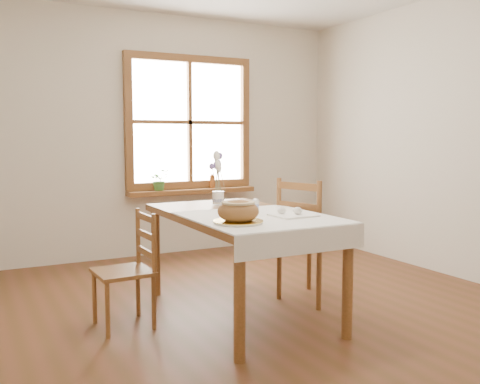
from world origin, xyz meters
The scene contains 18 objects.
ground centered at (0.00, 0.00, 0.00)m, with size 5.00×5.00×0.00m, color brown.
room_walls centered at (0.00, 0.00, 1.71)m, with size 4.60×5.10×2.65m.
window centered at (0.50, 2.47, 1.45)m, with size 1.46×0.08×1.46m.
window_sill centered at (0.50, 2.40, 0.69)m, with size 1.46×0.20×0.05m.
dining_table centered at (0.00, 0.30, 0.66)m, with size 0.90×1.60×0.75m.
table_linen centered at (0.00, 0.00, 0.76)m, with size 0.91×0.99×0.01m, color white.
chair_left centered at (-0.83, 0.44, 0.39)m, with size 0.37×0.39×0.79m, color brown, non-canonical shape.
chair_right centered at (0.69, 0.35, 0.49)m, with size 0.45×0.48×0.97m, color brown, non-canonical shape.
bread_plate centered at (-0.26, -0.16, 0.77)m, with size 0.30×0.30×0.02m, color white.
bread_loaf centered at (-0.26, -0.16, 0.85)m, with size 0.26×0.26×0.14m, color #9B6A37.
egg_napkin centered at (0.21, -0.07, 0.77)m, with size 0.28×0.24×0.01m, color white.
eggs centered at (0.21, -0.07, 0.80)m, with size 0.22×0.19×0.05m, color silver, non-canonical shape.
salt_shaker centered at (-0.02, 0.28, 0.81)m, with size 0.05×0.05×0.10m, color white.
pepper_shaker centered at (0.10, 0.25, 0.81)m, with size 0.05×0.05×0.09m, color white.
flower_vase centered at (0.04, 0.75, 0.80)m, with size 0.09×0.09×0.10m, color white.
lavender_bouquet centered at (0.04, 0.75, 1.01)m, with size 0.16×0.16×0.31m, color #6D5698, non-canonical shape.
potted_plant centered at (0.12, 2.40, 0.80)m, with size 0.21×0.23×0.18m, color #3E762F.
amber_bottle centered at (0.74, 2.40, 0.79)m, with size 0.06×0.06×0.16m, color #974D1C.
Camera 1 is at (-1.76, -3.07, 1.30)m, focal length 40.00 mm.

